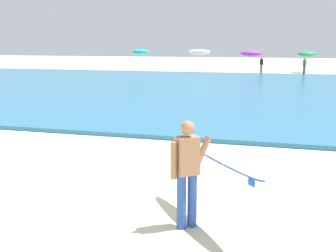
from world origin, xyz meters
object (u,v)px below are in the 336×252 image
Objects in this scene: surfer_with_board at (201,163)px; beachgoer_near_row_mid at (304,66)px; beachgoer_near_row_left at (261,65)px; beach_umbrella_1 at (199,52)px; beach_umbrella_3 at (307,54)px; beach_umbrella_0 at (141,52)px; beach_umbrella_2 at (251,53)px.

surfer_with_board is 1.38× the size of beachgoer_near_row_mid.
surfer_with_board is at bearing -88.82° from beachgoer_near_row_left.
beach_umbrella_1 is 10.69m from beach_umbrella_3.
beach_umbrella_0 reaches higher than beach_umbrella_2.
beachgoer_near_row_left is (6.04, 0.69, -1.21)m from beach_umbrella_1.
beach_umbrella_3 is at bearing 15.11° from beach_umbrella_1.
beach_umbrella_1 reaches higher than beach_umbrella_2.
beach_umbrella_2 is 5.77m from beach_umbrella_3.
beach_umbrella_2 is 1.42× the size of beachgoer_near_row_mid.
beachgoer_near_row_left is (-4.27, -2.10, -1.03)m from beach_umbrella_3.
beach_umbrella_0 is at bearing -178.03° from beach_umbrella_2.
beach_umbrella_1 is at bearing -173.51° from beachgoer_near_row_left.
beach_umbrella_0 reaches higher than beach_umbrella_3.
beach_umbrella_1 reaches higher than beachgoer_near_row_mid.
beach_umbrella_0 is (-12.94, 34.29, 1.01)m from surfer_with_board.
beachgoer_near_row_mid is at bearing -2.09° from beach_umbrella_0.
beach_umbrella_2 is 1.02× the size of beach_umbrella_3.
beach_umbrella_2 is at bearing -156.29° from beach_umbrella_3.
beach_umbrella_2 reaches higher than beachgoer_near_row_left.
beachgoer_near_row_left is (1.01, 0.22, -1.09)m from beach_umbrella_2.
beach_umbrella_1 reaches higher than beach_umbrella_3.
surfer_with_board is 0.93× the size of beach_umbrella_1.
beach_umbrella_2 reaches higher than beach_umbrella_3.
beachgoer_near_row_mid is at bearing 84.55° from surfer_with_board.
beachgoer_near_row_mid is at bearing -2.94° from beach_umbrella_1.
beach_umbrella_0 is at bearing 110.68° from surfer_with_board.
beach_umbrella_1 is 1.05× the size of beach_umbrella_2.
beachgoer_near_row_left is (12.22, 0.61, -1.19)m from beach_umbrella_0.
beachgoer_near_row_left is at bearing 2.85° from beach_umbrella_0.
beachgoer_near_row_left is (-0.72, 34.90, -0.19)m from surfer_with_board.
beach_umbrella_1 is at bearing -174.74° from beach_umbrella_2.
beach_umbrella_3 is (16.50, 2.71, -0.16)m from beach_umbrella_0.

